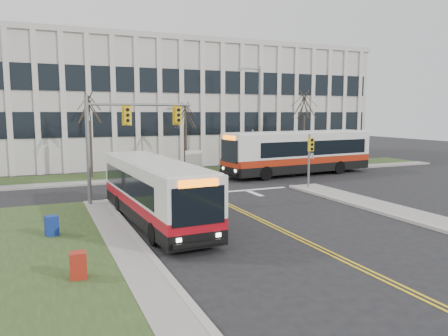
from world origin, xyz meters
TOP-DOWN VIEW (x-y plane):
  - ground at (0.00, 0.00)m, footprint 120.00×120.00m
  - grass_verge at (-10.00, -5.00)m, footprint 5.00×26.00m
  - sidewalk_west at (-7.00, -5.00)m, footprint 1.20×26.00m
  - sidewalk_cross at (5.00, 15.20)m, footprint 44.00×1.60m
  - building_lawn at (5.00, 18.00)m, footprint 44.00×5.00m
  - office_building at (5.00, 30.00)m, footprint 40.00×16.00m
  - mast_arm_signal at (-5.62, 7.16)m, footprint 6.11×0.38m
  - signal_pole_near at (7.20, 6.90)m, footprint 0.34×0.39m
  - signal_pole_far at (7.20, 15.40)m, footprint 0.34×0.39m
  - streetlight at (8.03, 16.20)m, footprint 2.15×0.25m
  - directory_sign at (2.50, 17.50)m, footprint 1.50×0.12m
  - tree_left at (-6.00, 18.00)m, footprint 1.80×1.80m
  - tree_mid at (2.00, 18.20)m, footprint 1.80×1.80m
  - tree_right at (14.00, 18.00)m, footprint 1.80×1.80m
  - bus_main at (-4.88, 2.05)m, footprint 2.89×11.11m
  - bus_cross at (10.40, 13.23)m, footprint 13.71×4.27m
  - newspaper_box_blue at (-9.50, 1.21)m, footprint 0.58×0.54m
  - newspaper_box_red at (-8.90, -4.25)m, footprint 0.52×0.47m

SIDE VIEW (x-z plane):
  - ground at x=0.00m, z-range 0.00..0.00m
  - grass_verge at x=-10.00m, z-range 0.00..0.12m
  - building_lawn at x=5.00m, z-range 0.00..0.12m
  - sidewalk_west at x=-7.00m, z-range 0.00..0.14m
  - sidewalk_cross at x=5.00m, z-range 0.00..0.14m
  - newspaper_box_blue at x=-9.50m, z-range 0.00..0.95m
  - newspaper_box_red at x=-8.90m, z-range 0.00..0.95m
  - directory_sign at x=2.50m, z-range 0.17..2.17m
  - bus_main at x=-4.88m, z-range 0.00..2.94m
  - bus_cross at x=10.40m, z-range 0.00..3.60m
  - signal_pole_near at x=7.20m, z-range 0.60..4.40m
  - signal_pole_far at x=7.20m, z-range 0.60..4.40m
  - mast_arm_signal at x=-5.62m, z-range 1.16..7.36m
  - tree_mid at x=2.00m, z-range 1.47..8.29m
  - streetlight at x=8.03m, z-range 0.59..9.79m
  - tree_left at x=-6.00m, z-range 1.66..9.36m
  - tree_right at x=14.00m, z-range 1.78..10.03m
  - office_building at x=5.00m, z-range 0.00..12.00m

